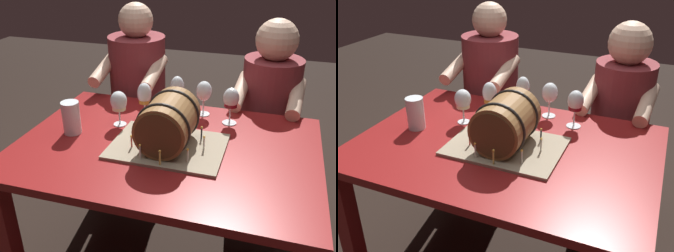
% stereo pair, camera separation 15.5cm
% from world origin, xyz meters
% --- Properties ---
extents(dining_table, '(1.26, 0.89, 0.73)m').
position_xyz_m(dining_table, '(0.00, 0.00, 0.62)').
color(dining_table, maroon).
rests_on(dining_table, ground).
extents(barrel_cake, '(0.47, 0.34, 0.23)m').
position_xyz_m(barrel_cake, '(0.01, -0.02, 0.83)').
color(barrel_cake, gray).
rests_on(barrel_cake, dining_table).
extents(wine_glass_red, '(0.07, 0.07, 0.18)m').
position_xyz_m(wine_glass_red, '(0.22, 0.28, 0.85)').
color(wine_glass_red, white).
rests_on(wine_glass_red, dining_table).
extents(wine_glass_white, '(0.08, 0.08, 0.17)m').
position_xyz_m(wine_glass_white, '(-0.26, 0.12, 0.84)').
color(wine_glass_white, white).
rests_on(wine_glass_white, dining_table).
extents(wine_glass_amber, '(0.07, 0.07, 0.18)m').
position_xyz_m(wine_glass_amber, '(-0.18, 0.23, 0.84)').
color(wine_glass_amber, white).
rests_on(wine_glass_amber, dining_table).
extents(wine_glass_rose, '(0.07, 0.07, 0.20)m').
position_xyz_m(wine_glass_rose, '(-0.04, 0.30, 0.86)').
color(wine_glass_rose, white).
rests_on(wine_glass_rose, dining_table).
extents(wine_glass_empty, '(0.08, 0.08, 0.17)m').
position_xyz_m(wine_glass_empty, '(0.08, 0.34, 0.85)').
color(wine_glass_empty, white).
rests_on(wine_glass_empty, dining_table).
extents(beer_pint, '(0.08, 0.08, 0.15)m').
position_xyz_m(beer_pint, '(-0.43, -0.02, 0.80)').
color(beer_pint, white).
rests_on(beer_pint, dining_table).
extents(person_seated_left, '(0.37, 0.46, 1.20)m').
position_xyz_m(person_seated_left, '(-0.39, 0.66, 0.55)').
color(person_seated_left, '#4C1B1E').
rests_on(person_seated_left, ground).
extents(person_seated_right, '(0.37, 0.47, 1.15)m').
position_xyz_m(person_seated_right, '(0.39, 0.66, 0.52)').
color(person_seated_right, '#4C1B1E').
rests_on(person_seated_right, ground).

